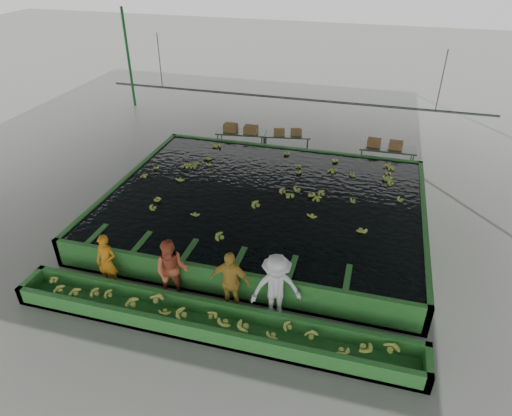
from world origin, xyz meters
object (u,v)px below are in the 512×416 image
(box_stack_left, at_px, (241,132))
(sorting_trough, at_px, (210,322))
(packing_table_right, at_px, (386,159))
(box_stack_mid, at_px, (288,135))
(worker_c, at_px, (230,282))
(packing_table_left, at_px, (241,142))
(box_stack_right, at_px, (384,147))
(worker_b, at_px, (172,271))
(worker_a, at_px, (107,262))
(worker_d, at_px, (276,289))
(packing_table_mid, at_px, (286,144))
(flotation_tank, at_px, (264,207))

(box_stack_left, bearing_deg, sorting_trough, -77.04)
(packing_table_right, xyz_separation_m, box_stack_mid, (-4.06, 0.37, 0.41))
(box_stack_left, bearing_deg, box_stack_mid, 9.68)
(sorting_trough, relative_size, worker_c, 5.72)
(sorting_trough, bearing_deg, box_stack_mid, 91.93)
(packing_table_left, relative_size, box_stack_right, 1.56)
(box_stack_left, bearing_deg, box_stack_right, -0.57)
(worker_c, xyz_separation_m, packing_table_right, (3.46, 9.09, -0.39))
(box_stack_left, bearing_deg, packing_table_right, -0.37)
(worker_b, distance_m, packing_table_right, 10.37)
(worker_a, distance_m, box_stack_mid, 9.86)
(worker_a, bearing_deg, worker_c, 0.69)
(worker_b, bearing_deg, worker_a, 164.66)
(packing_table_left, height_order, packing_table_right, packing_table_right)
(worker_c, bearing_deg, worker_b, -179.14)
(worker_a, height_order, box_stack_right, worker_a)
(worker_d, xyz_separation_m, packing_table_left, (-3.71, 9.21, -0.46))
(worker_b, bearing_deg, worker_c, -15.34)
(packing_table_mid, distance_m, box_stack_left, 1.99)
(packing_table_left, xyz_separation_m, box_stack_right, (5.88, -0.14, 0.50))
(worker_c, height_order, box_stack_mid, worker_c)
(packing_table_left, xyz_separation_m, packing_table_right, (6.01, -0.12, 0.01))
(sorting_trough, bearing_deg, worker_a, 165.65)
(sorting_trough, bearing_deg, box_stack_left, 102.96)
(box_stack_mid, bearing_deg, worker_a, -106.39)
(flotation_tank, bearing_deg, packing_table_right, 52.19)
(worker_d, relative_size, box_stack_right, 1.40)
(worker_d, distance_m, box_stack_left, 9.84)
(worker_d, bearing_deg, flotation_tank, 86.68)
(worker_c, bearing_deg, box_stack_mid, 94.52)
(flotation_tank, distance_m, packing_table_mid, 5.27)
(worker_b, height_order, box_stack_right, worker_b)
(worker_c, distance_m, packing_table_left, 9.56)
(packing_table_left, distance_m, packing_table_right, 6.02)
(box_stack_mid, bearing_deg, worker_c, -86.34)
(worker_b, distance_m, worker_c, 1.53)
(flotation_tank, relative_size, worker_c, 5.72)
(worker_c, distance_m, worker_d, 1.16)
(sorting_trough, distance_m, worker_d, 1.76)
(worker_d, distance_m, packing_table_right, 9.38)
(packing_table_right, bearing_deg, box_stack_left, 179.63)
(worker_a, distance_m, packing_table_left, 9.25)
(worker_c, height_order, box_stack_right, worker_c)
(worker_b, bearing_deg, flotation_tank, 58.19)
(flotation_tank, relative_size, worker_b, 5.66)
(flotation_tank, xyz_separation_m, box_stack_left, (-2.28, 4.82, 0.50))
(worker_b, distance_m, box_stack_left, 9.18)
(worker_b, xyz_separation_m, worker_d, (2.68, 0.00, 0.05))
(worker_c, bearing_deg, packing_table_right, 70.04)
(worker_c, distance_m, packing_table_mid, 9.59)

